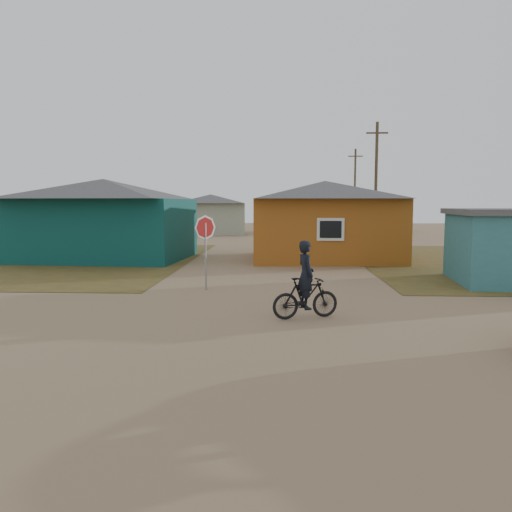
# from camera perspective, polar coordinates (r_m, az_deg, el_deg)

# --- Properties ---
(ground) EXTENTS (120.00, 120.00, 0.00)m
(ground) POSITION_cam_1_polar(r_m,az_deg,el_deg) (11.42, 1.29, -8.11)
(ground) COLOR #8E7252
(house_teal) EXTENTS (8.93, 7.08, 4.00)m
(house_teal) POSITION_cam_1_polar(r_m,az_deg,el_deg) (26.10, -16.94, 4.17)
(house_teal) COLOR #0A3C39
(house_teal) RESTS_ON ground
(house_yellow) EXTENTS (7.72, 6.76, 3.90)m
(house_yellow) POSITION_cam_1_polar(r_m,az_deg,el_deg) (25.18, 7.84, 4.19)
(house_yellow) COLOR #995317
(house_yellow) RESTS_ON ground
(house_pale_west) EXTENTS (7.04, 6.15, 3.60)m
(house_pale_west) POSITION_cam_1_polar(r_m,az_deg,el_deg) (45.51, -5.19, 4.84)
(house_pale_west) COLOR #979F88
(house_pale_west) RESTS_ON ground
(house_beige_east) EXTENTS (6.95, 6.05, 3.60)m
(house_beige_east) POSITION_cam_1_polar(r_m,az_deg,el_deg) (51.99, 13.58, 4.85)
(house_beige_east) COLOR gray
(house_beige_east) RESTS_ON ground
(house_pale_north) EXTENTS (6.28, 5.81, 3.40)m
(house_pale_north) POSITION_cam_1_polar(r_m,az_deg,el_deg) (58.84, -11.33, 4.92)
(house_pale_north) COLOR #979F88
(house_pale_north) RESTS_ON ground
(utility_pole_near) EXTENTS (1.40, 0.20, 8.00)m
(utility_pole_near) POSITION_cam_1_polar(r_m,az_deg,el_deg) (33.68, 13.54, 8.17)
(utility_pole_near) COLOR brown
(utility_pole_near) RESTS_ON ground
(utility_pole_far) EXTENTS (1.40, 0.20, 8.00)m
(utility_pole_far) POSITION_cam_1_polar(r_m,az_deg,el_deg) (49.62, 11.22, 7.49)
(utility_pole_far) COLOR brown
(utility_pole_far) RESTS_ON ground
(stop_sign) EXTENTS (0.75, 0.31, 2.41)m
(stop_sign) POSITION_cam_1_polar(r_m,az_deg,el_deg) (16.11, -5.81, 2.40)
(stop_sign) COLOR gray
(stop_sign) RESTS_ON ground
(cyclist) EXTENTS (1.75, 1.00, 1.90)m
(cyclist) POSITION_cam_1_polar(r_m,az_deg,el_deg) (12.17, 5.69, -3.91)
(cyclist) COLOR black
(cyclist) RESTS_ON ground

